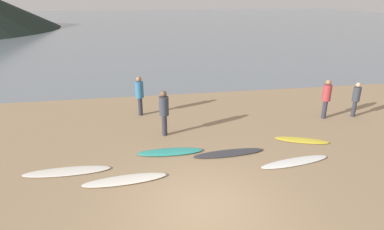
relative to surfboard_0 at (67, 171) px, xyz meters
name	(u,v)px	position (x,y,z in m)	size (l,w,h in m)	color
ground_plane	(165,97)	(3.75, 7.54, -0.14)	(120.00, 120.00, 0.20)	#997C5B
ocean_water	(140,22)	(3.75, 57.58, -0.04)	(140.00, 100.00, 0.01)	slate
surfboard_0	(67,171)	(0.00, 0.00, 0.00)	(2.62, 0.56, 0.07)	silver
surfboard_1	(125,180)	(1.78, -0.82, 0.01)	(2.47, 0.54, 0.09)	silver
surfboard_2	(170,152)	(3.28, 0.73, 0.01)	(2.26, 0.57, 0.09)	teal
surfboard_3	(229,153)	(5.26, 0.30, 0.00)	(2.51, 0.51, 0.07)	#333338
surfboard_4	(295,162)	(7.22, -0.67, 0.00)	(2.49, 0.48, 0.07)	white
surfboard_5	(302,140)	(8.24, 0.83, 0.00)	(1.97, 0.51, 0.06)	yellow
person_0	(356,97)	(11.76, 2.82, 0.89)	(0.32, 0.32, 1.57)	#2D2D38
person_1	(140,93)	(2.39, 4.69, 1.02)	(0.36, 0.36, 1.79)	#2D2D38
person_2	(327,96)	(10.35, 2.87, 1.00)	(0.35, 0.35, 1.75)	#2D2D38
person_3	(164,109)	(3.25, 2.27, 1.03)	(0.36, 0.36, 1.80)	#2D2D38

